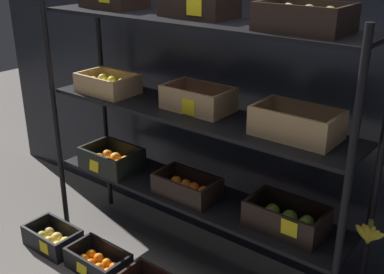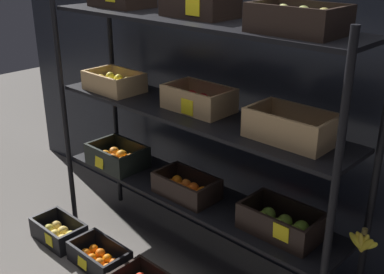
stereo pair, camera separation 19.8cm
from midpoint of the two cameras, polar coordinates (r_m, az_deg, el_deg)
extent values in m
plane|color=#605B56|center=(2.90, 2.03, -15.03)|extent=(10.00, 10.00, 0.00)
cube|color=black|center=(2.65, 8.23, 13.17)|extent=(4.21, 0.12, 2.69)
cylinder|color=black|center=(3.04, -13.23, 2.41)|extent=(0.03, 0.03, 1.51)
cylinder|color=black|center=(1.94, 19.07, -10.06)|extent=(0.03, 0.03, 1.51)
cylinder|color=black|center=(3.25, -7.56, 4.14)|extent=(0.03, 0.03, 1.51)
cylinder|color=black|center=(2.27, 23.30, -5.87)|extent=(0.03, 0.03, 1.51)
cube|color=black|center=(2.64, 2.17, -6.87)|extent=(1.78, 0.36, 0.02)
cube|color=black|center=(2.45, 2.32, 2.81)|extent=(1.78, 0.36, 0.02)
cube|color=black|center=(2.33, 2.51, 13.77)|extent=(1.78, 0.36, 0.02)
cube|color=black|center=(2.96, -6.96, -3.27)|extent=(0.34, 0.25, 0.01)
cube|color=black|center=(2.87, -8.77, -2.78)|extent=(0.34, 0.02, 0.12)
cube|color=black|center=(3.00, -5.36, -1.46)|extent=(0.34, 0.02, 0.12)
cube|color=black|center=(3.06, -9.01, -1.23)|extent=(0.02, 0.21, 0.12)
cube|color=black|center=(2.82, -4.87, -3.05)|extent=(0.02, 0.21, 0.12)
sphere|color=orange|center=(2.98, -8.48, -2.28)|extent=(0.07, 0.07, 0.07)
sphere|color=orange|center=(2.93, -7.59, -2.72)|extent=(0.07, 0.07, 0.07)
sphere|color=orange|center=(2.87, -6.43, -3.16)|extent=(0.07, 0.07, 0.07)
sphere|color=orange|center=(3.02, -7.49, -1.91)|extent=(0.07, 0.07, 0.07)
sphere|color=orange|center=(2.97, -6.54, -2.27)|extent=(0.07, 0.07, 0.07)
sphere|color=orange|center=(2.92, -5.42, -2.72)|extent=(0.07, 0.07, 0.07)
cube|color=yellow|center=(2.89, -9.14, -2.99)|extent=(0.08, 0.01, 0.07)
cube|color=black|center=(2.61, 1.48, -6.87)|extent=(0.35, 0.21, 0.01)
cube|color=black|center=(2.52, 0.04, -6.48)|extent=(0.35, 0.02, 0.10)
cube|color=black|center=(2.64, 2.88, -5.03)|extent=(0.35, 0.02, 0.10)
cube|color=black|center=(2.68, -1.15, -4.61)|extent=(0.02, 0.17, 0.10)
cube|color=black|center=(2.49, 4.35, -6.94)|extent=(0.02, 0.17, 0.10)
sphere|color=orange|center=(2.63, -0.40, -5.72)|extent=(0.06, 0.06, 0.06)
sphere|color=orange|center=(2.59, 0.62, -6.14)|extent=(0.06, 0.06, 0.06)
sphere|color=#FF680B|center=(2.55, 1.68, -6.63)|extent=(0.06, 0.06, 0.06)
sphere|color=orange|center=(2.52, 2.68, -7.11)|extent=(0.06, 0.06, 0.06)
sphere|color=orange|center=(2.67, 0.32, -5.27)|extent=(0.06, 0.06, 0.06)
sphere|color=orange|center=(2.63, 1.43, -5.74)|extent=(0.06, 0.06, 0.06)
sphere|color=orange|center=(2.59, 2.38, -6.15)|extent=(0.06, 0.06, 0.06)
sphere|color=orange|center=(2.55, 3.51, -6.64)|extent=(0.06, 0.06, 0.06)
cube|color=black|center=(2.35, 12.96, -11.00)|extent=(0.37, 0.22, 0.01)
cube|color=black|center=(2.24, 11.73, -10.71)|extent=(0.37, 0.02, 0.12)
cube|color=black|center=(2.40, 14.37, -8.63)|extent=(0.37, 0.02, 0.12)
cube|color=black|center=(2.40, 9.40, -8.20)|extent=(0.02, 0.19, 0.12)
cube|color=black|center=(2.25, 17.07, -11.12)|extent=(0.02, 0.19, 0.12)
sphere|color=#96BC3C|center=(2.35, 10.77, -9.63)|extent=(0.07, 0.07, 0.07)
sphere|color=#94BF37|center=(2.31, 12.65, -10.39)|extent=(0.07, 0.07, 0.07)
sphere|color=#8FB034|center=(2.28, 14.63, -11.11)|extent=(0.07, 0.07, 0.07)
sphere|color=#8AB638|center=(2.39, 11.51, -9.12)|extent=(0.07, 0.07, 0.07)
sphere|color=#89B334|center=(2.35, 13.48, -9.88)|extent=(0.07, 0.07, 0.07)
sphere|color=#8AC031|center=(2.32, 15.42, -10.52)|extent=(0.07, 0.07, 0.07)
cube|color=yellow|center=(2.20, 13.19, -11.17)|extent=(0.08, 0.01, 0.08)
cube|color=tan|center=(2.82, -7.26, 5.64)|extent=(0.33, 0.23, 0.01)
cube|color=tan|center=(2.74, -9.00, 6.28)|extent=(0.33, 0.02, 0.10)
cube|color=tan|center=(2.87, -5.70, 7.16)|extent=(0.33, 0.02, 0.10)
cube|color=tan|center=(2.93, -9.33, 7.26)|extent=(0.02, 0.19, 0.10)
cube|color=tan|center=(2.69, -5.12, 6.14)|extent=(0.02, 0.19, 0.10)
ellipsoid|color=yellow|center=(2.85, -8.90, 6.67)|extent=(0.06, 0.06, 0.08)
ellipsoid|color=yellow|center=(2.79, -7.83, 6.36)|extent=(0.06, 0.06, 0.08)
ellipsoid|color=yellow|center=(2.73, -6.84, 6.07)|extent=(0.06, 0.06, 0.08)
ellipsoid|color=yellow|center=(2.89, -7.80, 6.95)|extent=(0.06, 0.06, 0.08)
ellipsoid|color=yellow|center=(2.83, -6.85, 6.66)|extent=(0.06, 0.06, 0.08)
ellipsoid|color=yellow|center=(2.77, -5.75, 6.36)|extent=(0.06, 0.06, 0.08)
cube|color=tan|center=(2.47, 3.11, 3.37)|extent=(0.35, 0.22, 0.01)
cube|color=tan|center=(2.38, 1.56, 4.22)|extent=(0.35, 0.02, 0.11)
cube|color=tan|center=(2.53, 4.63, 5.25)|extent=(0.35, 0.02, 0.11)
cube|color=tan|center=(2.56, 0.25, 5.53)|extent=(0.02, 0.19, 0.11)
cube|color=tan|center=(2.35, 6.28, 3.89)|extent=(0.02, 0.19, 0.11)
sphere|color=red|center=(2.48, 1.19, 4.52)|extent=(0.07, 0.07, 0.07)
sphere|color=red|center=(2.43, 2.72, 4.12)|extent=(0.07, 0.07, 0.07)
sphere|color=red|center=(2.38, 4.27, 3.70)|extent=(0.07, 0.07, 0.07)
sphere|color=red|center=(2.52, 2.16, 4.81)|extent=(0.07, 0.07, 0.07)
sphere|color=red|center=(2.47, 3.57, 4.41)|extent=(0.07, 0.07, 0.07)
sphere|color=red|center=(2.43, 5.03, 4.03)|extent=(0.07, 0.07, 0.07)
cube|color=yellow|center=(2.36, 1.80, 3.57)|extent=(0.08, 0.00, 0.08)
cube|color=tan|center=(2.15, 14.29, -0.22)|extent=(0.38, 0.23, 0.01)
cube|color=tan|center=(2.04, 13.00, 0.69)|extent=(0.38, 0.02, 0.12)
cube|color=tan|center=(2.22, 15.79, 2.13)|extent=(0.38, 0.02, 0.12)
cube|color=tan|center=(2.21, 10.41, 2.59)|extent=(0.02, 0.19, 0.12)
cube|color=tan|center=(2.06, 18.80, 0.19)|extent=(0.02, 0.19, 0.12)
ellipsoid|color=brown|center=(2.16, 11.26, 1.31)|extent=(0.05, 0.05, 0.07)
ellipsoid|color=brown|center=(2.13, 12.61, 0.87)|extent=(0.05, 0.05, 0.07)
ellipsoid|color=brown|center=(2.11, 13.88, 0.55)|extent=(0.05, 0.05, 0.07)
ellipsoid|color=brown|center=(2.08, 15.22, 0.11)|extent=(0.05, 0.05, 0.07)
ellipsoid|color=brown|center=(2.06, 16.80, -0.30)|extent=(0.05, 0.05, 0.07)
ellipsoid|color=brown|center=(2.22, 12.17, 1.77)|extent=(0.05, 0.05, 0.07)
ellipsoid|color=brown|center=(2.20, 13.48, 1.43)|extent=(0.05, 0.05, 0.07)
ellipsoid|color=brown|center=(2.16, 14.78, 0.99)|extent=(0.05, 0.05, 0.07)
ellipsoid|color=brown|center=(2.14, 16.22, 0.61)|extent=(0.05, 0.05, 0.07)
ellipsoid|color=brown|center=(2.12, 17.54, 0.24)|extent=(0.05, 0.05, 0.07)
cube|color=black|center=(2.78, -6.30, 15.34)|extent=(0.34, 0.23, 0.01)
cube|color=black|center=(2.37, 3.35, 14.29)|extent=(0.35, 0.22, 0.01)
cube|color=black|center=(2.29, 1.70, 15.45)|extent=(0.35, 0.02, 0.10)
cube|color=black|center=(2.44, 4.96, 15.80)|extent=(0.35, 0.02, 0.10)
cube|color=black|center=(2.48, 0.30, 15.96)|extent=(0.02, 0.19, 0.10)
cube|color=black|center=(2.26, 6.74, 15.23)|extent=(0.02, 0.19, 0.10)
sphere|color=#62184E|center=(2.41, 0.80, 15.16)|extent=(0.05, 0.05, 0.05)
sphere|color=#632D5E|center=(2.38, 1.83, 15.05)|extent=(0.05, 0.05, 0.05)
sphere|color=#5B2547|center=(2.34, 2.82, 14.94)|extent=(0.05, 0.05, 0.05)
sphere|color=#5A2A45|center=(2.31, 3.95, 14.80)|extent=(0.05, 0.05, 0.05)
sphere|color=#592651|center=(2.27, 4.90, 14.66)|extent=(0.05, 0.05, 0.05)
sphere|color=#5A2D4A|center=(2.47, 1.94, 15.32)|extent=(0.05, 0.05, 0.05)
sphere|color=#5B2845|center=(2.43, 2.99, 15.19)|extent=(0.05, 0.05, 0.05)
sphere|color=#641D51|center=(2.40, 3.98, 15.08)|extent=(0.05, 0.05, 0.05)
sphere|color=#6B175A|center=(2.36, 5.05, 14.94)|extent=(0.05, 0.05, 0.05)
sphere|color=#581A51|center=(2.33, 6.08, 14.80)|extent=(0.05, 0.05, 0.05)
cube|color=yellow|center=(2.25, 2.68, 15.29)|extent=(0.09, 0.00, 0.08)
cube|color=black|center=(1.99, 15.33, 12.04)|extent=(0.36, 0.24, 0.01)
cube|color=black|center=(1.88, 13.81, 13.43)|extent=(0.36, 0.02, 0.10)
cube|color=black|center=(2.08, 17.03, 13.89)|extent=(0.36, 0.02, 0.10)
cube|color=black|center=(2.07, 11.18, 14.37)|extent=(0.02, 0.21, 0.10)
cube|color=black|center=(1.91, 20.16, 12.84)|extent=(0.02, 0.21, 0.10)
ellipsoid|color=#B0B658|center=(2.00, 12.86, 13.81)|extent=(0.07, 0.07, 0.09)
ellipsoid|color=gold|center=(1.95, 15.15, 13.42)|extent=(0.07, 0.07, 0.09)
ellipsoid|color=#BBBC4A|center=(1.91, 17.17, 13.03)|extent=(0.07, 0.07, 0.09)
ellipsoid|color=tan|center=(2.05, 13.64, 13.95)|extent=(0.07, 0.07, 0.09)
ellipsoid|color=#B1BD62|center=(2.02, 15.96, 13.60)|extent=(0.07, 0.07, 0.09)
ellipsoid|color=tan|center=(1.98, 18.30, 13.18)|extent=(0.07, 0.07, 0.09)
cylinder|color=brown|center=(2.21, 22.47, -10.45)|extent=(0.02, 0.02, 0.02)
ellipsoid|color=yellow|center=(2.23, 21.57, -11.60)|extent=(0.09, 0.04, 0.08)
ellipsoid|color=yellow|center=(2.24, 21.95, -11.56)|extent=(0.07, 0.03, 0.10)
ellipsoid|color=yellow|center=(2.23, 22.07, -11.72)|extent=(0.05, 0.03, 0.09)
ellipsoid|color=yellow|center=(2.24, 22.46, -11.67)|extent=(0.05, 0.03, 0.09)
ellipsoid|color=yellow|center=(2.22, 22.60, -11.92)|extent=(0.08, 0.03, 0.09)
ellipsoid|color=yellow|center=(2.23, 22.85, -11.94)|extent=(0.09, 0.03, 0.08)
cube|color=black|center=(3.19, -13.80, -11.77)|extent=(0.35, 0.21, 0.01)
cube|color=black|center=(3.11, -15.43, -11.42)|extent=(0.35, 0.02, 0.12)
cube|color=black|center=(3.19, -12.44, -10.13)|extent=(0.35, 0.02, 0.12)
cube|color=black|center=(3.27, -15.55, -9.59)|extent=(0.02, 0.18, 0.12)
cube|color=black|center=(3.03, -12.13, -12.02)|extent=(0.02, 0.18, 0.12)
sphere|color=gold|center=(3.22, -15.08, -10.68)|extent=(0.07, 0.07, 0.07)
sphere|color=gold|center=(3.15, -14.32, -11.33)|extent=(0.07, 0.07, 0.07)
sphere|color=#E3BB4D|center=(3.09, -13.46, -11.94)|extent=(0.07, 0.07, 0.07)
sphere|color=#DFB44E|center=(3.24, -14.26, -10.35)|extent=(0.07, 0.07, 0.07)
sphere|color=#E5BC51|center=(3.17, -13.45, -10.98)|extent=(0.07, 0.07, 0.07)
sphere|color=gold|center=(3.12, -12.55, -11.57)|extent=(0.07, 0.07, 0.07)
cube|color=yellow|center=(3.06, -14.98, -11.89)|extent=(0.08, 0.00, 0.07)
cube|color=black|center=(2.93, -8.99, -14.78)|extent=(0.36, 0.21, 0.01)
cube|color=black|center=(2.84, -10.66, -14.57)|extent=(0.36, 0.02, 0.11)
cube|color=black|center=(2.94, -7.53, -13.01)|extent=(0.36, 0.02, 0.11)
cube|color=black|center=(3.01, -11.17, -12.36)|extent=(0.02, 0.18, 0.11)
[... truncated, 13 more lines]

